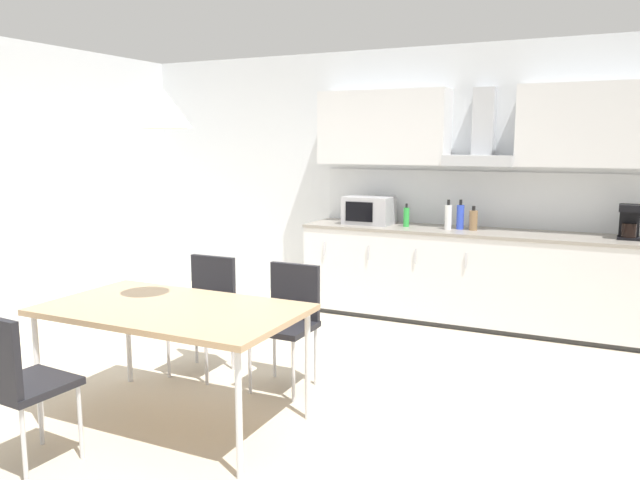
# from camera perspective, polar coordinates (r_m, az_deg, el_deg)

# --- Properties ---
(ground_plane) EXTENTS (8.50, 8.01, 0.02)m
(ground_plane) POSITION_cam_1_polar(r_m,az_deg,el_deg) (4.58, -6.85, -13.40)
(ground_plane) COLOR beige
(wall_back) EXTENTS (6.80, 0.10, 2.68)m
(wall_back) POSITION_cam_1_polar(r_m,az_deg,el_deg) (6.71, 5.50, 5.55)
(wall_back) COLOR silver
(wall_back) RESTS_ON ground_plane
(kitchen_counter) EXTENTS (3.33, 0.68, 0.90)m
(kitchen_counter) POSITION_cam_1_polar(r_m,az_deg,el_deg) (6.16, 13.80, -3.25)
(kitchen_counter) COLOR #333333
(kitchen_counter) RESTS_ON ground_plane
(backsplash_tile) EXTENTS (3.31, 0.02, 0.54)m
(backsplash_tile) POSITION_cam_1_polar(r_m,az_deg,el_deg) (6.37, 14.63, 3.65)
(backsplash_tile) COLOR silver
(backsplash_tile) RESTS_ON kitchen_counter
(upper_wall_cabinets) EXTENTS (3.31, 0.40, 0.74)m
(upper_wall_cabinets) POSITION_cam_1_polar(r_m,az_deg,el_deg) (6.19, 14.60, 9.91)
(upper_wall_cabinets) COLOR silver
(microwave) EXTENTS (0.48, 0.35, 0.28)m
(microwave) POSITION_cam_1_polar(r_m,az_deg,el_deg) (6.37, 4.50, 2.73)
(microwave) COLOR #ADADB2
(microwave) RESTS_ON kitchen_counter
(coffee_maker) EXTENTS (0.18, 0.19, 0.30)m
(coffee_maker) POSITION_cam_1_polar(r_m,az_deg,el_deg) (5.98, 26.45, 1.51)
(coffee_maker) COLOR black
(coffee_maker) RESTS_ON kitchen_counter
(bottle_blue) EXTENTS (0.07, 0.07, 0.28)m
(bottle_blue) POSITION_cam_1_polar(r_m,az_deg,el_deg) (6.11, 12.70, 2.10)
(bottle_blue) COLOR blue
(bottle_blue) RESTS_ON kitchen_counter
(bottle_green) EXTENTS (0.06, 0.06, 0.23)m
(bottle_green) POSITION_cam_1_polar(r_m,az_deg,el_deg) (6.21, 7.90, 2.11)
(bottle_green) COLOR green
(bottle_green) RESTS_ON kitchen_counter
(bottle_white) EXTENTS (0.07, 0.07, 0.29)m
(bottle_white) POSITION_cam_1_polar(r_m,az_deg,el_deg) (6.07, 11.64, 2.10)
(bottle_white) COLOR white
(bottle_white) RESTS_ON kitchen_counter
(bottle_brown) EXTENTS (0.08, 0.08, 0.23)m
(bottle_brown) POSITION_cam_1_polar(r_m,az_deg,el_deg) (6.07, 13.84, 1.80)
(bottle_brown) COLOR brown
(bottle_brown) RESTS_ON kitchen_counter
(dining_table) EXTENTS (1.57, 0.90, 0.74)m
(dining_table) POSITION_cam_1_polar(r_m,az_deg,el_deg) (3.92, -13.38, -6.56)
(dining_table) COLOR tan
(dining_table) RESTS_ON ground_plane
(chair_far_left) EXTENTS (0.40, 0.40, 0.87)m
(chair_far_left) POSITION_cam_1_polar(r_m,az_deg,el_deg) (4.81, -10.37, -5.62)
(chair_far_left) COLOR black
(chair_far_left) RESTS_ON ground_plane
(chair_far_right) EXTENTS (0.40, 0.40, 0.87)m
(chair_far_right) POSITION_cam_1_polar(r_m,az_deg,el_deg) (4.44, -2.89, -6.69)
(chair_far_right) COLOR black
(chair_far_right) RESTS_ON ground_plane
(chair_near_left) EXTENTS (0.43, 0.43, 0.87)m
(chair_near_left) POSITION_cam_1_polar(r_m,az_deg,el_deg) (3.66, -26.17, -11.07)
(chair_near_left) COLOR black
(chair_near_left) RESTS_ON ground_plane
(pendant_lamp) EXTENTS (0.32, 0.32, 0.22)m
(pendant_lamp) POSITION_cam_1_polar(r_m,az_deg,el_deg) (3.79, -14.05, 11.55)
(pendant_lamp) COLOR silver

